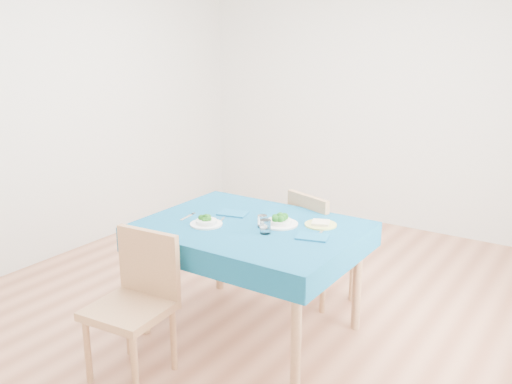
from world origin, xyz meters
The scene contains 16 objects.
room_shell centered at (0.00, 0.00, 1.35)m, with size 4.02×4.52×2.73m.
table centered at (0.22, -0.40, 0.38)m, with size 1.37×1.04×0.76m, color navy.
chair_near centered at (-0.07, -1.22, 0.53)m, with size 0.43×0.47×1.07m, color #9A6E48.
chair_far centered at (0.41, 0.29, 0.49)m, with size 0.39×0.43×0.97m, color #9A6E48.
bowl_near centered at (-0.02, -0.56, 0.79)m, with size 0.21×0.21×0.06m, color white, non-canonical shape.
bowl_far centered at (0.38, -0.29, 0.79)m, with size 0.24×0.24×0.07m, color white, non-canonical shape.
fork_near centered at (-0.22, -0.50, 0.76)m, with size 0.02×0.16×0.00m, color silver.
knife_near centered at (0.02, -0.46, 0.76)m, with size 0.01×0.19×0.00m, color silver.
fork_far centered at (0.29, -0.30, 0.76)m, with size 0.02×0.18×0.00m, color silver.
knife_far centered at (0.68, -0.33, 0.76)m, with size 0.02×0.22×0.00m, color silver.
napkin_near centered at (0.00, -0.28, 0.76)m, with size 0.19×0.13×0.01m, color navy.
napkin_far centered at (0.67, -0.39, 0.76)m, with size 0.19×0.13×0.01m, color navy.
tumbler_center centered at (0.31, -0.39, 0.80)m, with size 0.06×0.06×0.08m, color white.
tumbler_side centered at (0.39, -0.48, 0.80)m, with size 0.07×0.07×0.09m, color white.
side_plate centered at (0.60, -0.16, 0.76)m, with size 0.21×0.21×0.01m, color #C6CF65.
bread_slice centered at (0.60, -0.16, 0.78)m, with size 0.11×0.11×0.02m, color beige.
Camera 1 is at (2.17, -3.29, 1.97)m, focal length 40.00 mm.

